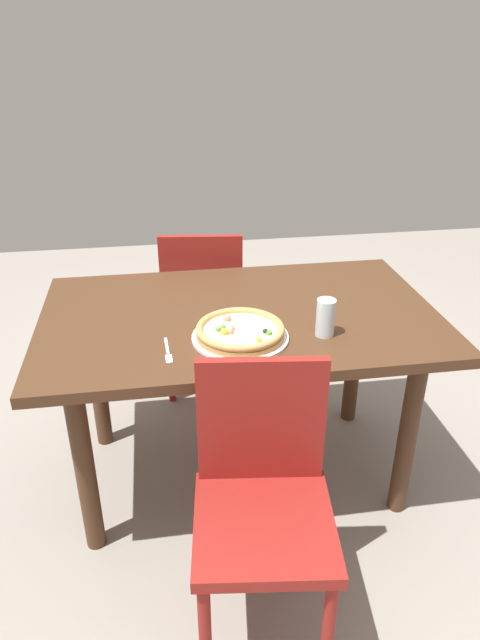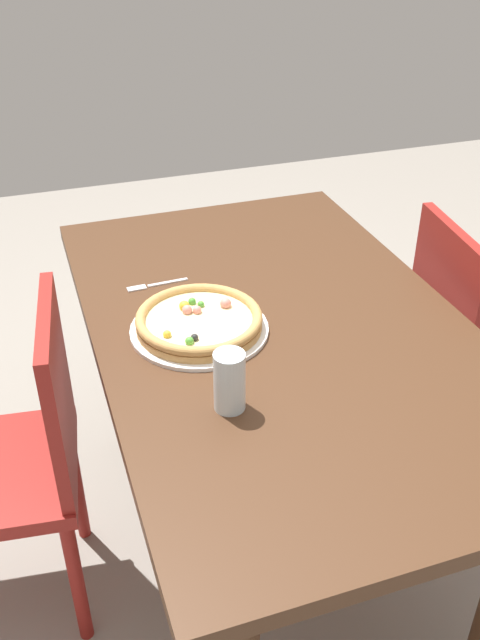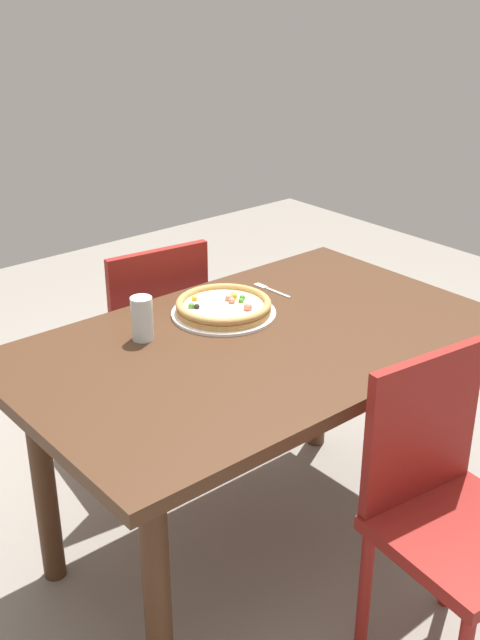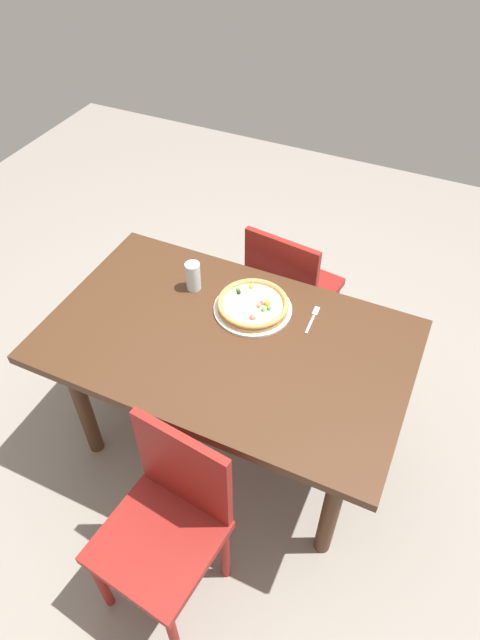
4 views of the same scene
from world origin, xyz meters
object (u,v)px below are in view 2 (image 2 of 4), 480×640
chair_near (472,347)px  plate (199,329)px  fork (152,285)px  drinking_glass (229,381)px  pizza (199,320)px  dining_table (279,357)px  chair_far (18,457)px

chair_near → plate: 0.90m
fork → drinking_glass: size_ratio=1.25×
pizza → drinking_glass: drinking_glass is taller
plate → fork: 0.26m
dining_table → fork: size_ratio=8.89×
dining_table → chair_near: bearing=-83.0°
pizza → fork: pizza is taller
drinking_glass → fork: bearing=4.4°
dining_table → drinking_glass: bearing=140.9°
chair_far → plate: bearing=-83.6°
fork → drinking_glass: 0.55m
plate → pizza: size_ratio=1.10×
chair_far → drinking_glass: 0.64m
fork → drinking_glass: (-0.54, -0.04, 0.06)m
chair_far → pizza: 0.56m
pizza → plate: bearing=-178.5°
drinking_glass → plate: bearing=-3.6°
plate → fork: bearing=13.5°
dining_table → chair_far: bearing=87.0°
fork → drinking_glass: drinking_glass is taller
chair_far → plate: chair_far is taller
chair_near → pizza: size_ratio=2.95×
drinking_glass → pizza: bearing=-3.6°
chair_far → drinking_glass: size_ratio=6.74×
chair_far → fork: bearing=-52.0°
pizza → drinking_glass: size_ratio=2.28×
chair_near → dining_table: bearing=-76.1°
dining_table → fork: 0.39m
plate → pizza: pizza is taller
chair_far → drinking_glass: drinking_glass is taller
chair_near → plate: bearing=-79.6°
dining_table → fork: fork is taller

